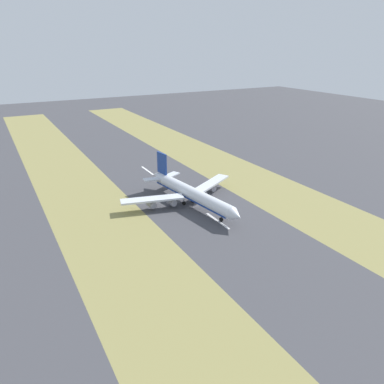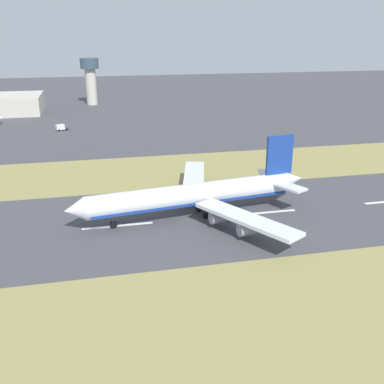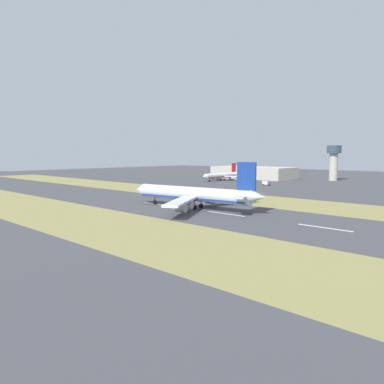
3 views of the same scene
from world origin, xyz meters
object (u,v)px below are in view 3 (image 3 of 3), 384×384
Objects in this scene: terminal_building at (253,173)px; airplane_parked_apron at (222,175)px; service_truck at (266,183)px; airplane_main_jet at (196,195)px; control_tower at (334,159)px.

terminal_building is 43.71m from airplane_parked_apron.
service_truck is at bearing -105.58° from airplane_parked_apron.
airplane_main_jet is 166.12m from airplane_parked_apron.
airplane_parked_apron is 7.63× the size of service_truck.
control_tower reaches higher than airplane_parked_apron.
control_tower is (201.49, 25.28, 12.53)m from airplane_main_jet.
control_tower is (21.96, -67.61, 13.21)m from terminal_building.
service_truck is (-80.71, 15.98, -16.89)m from control_tower.
airplane_main_jet is 10.51× the size of service_truck.
control_tower is at bearing -46.96° from airplane_parked_apron.
terminal_building is 1.54× the size of airplane_parked_apron.
control_tower reaches higher than service_truck.
airplane_parked_apron is at bearing 35.10° from airplane_main_jet.
airplane_main_jet is 2.23× the size of control_tower.
airplane_main_jet is at bearing -161.14° from service_truck.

